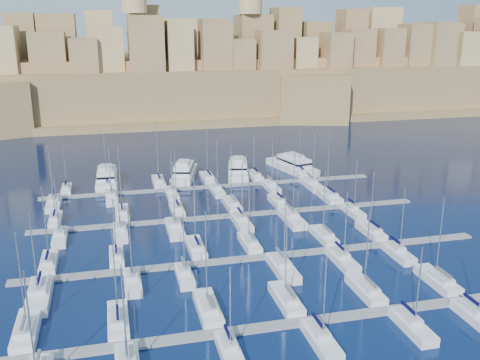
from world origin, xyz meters
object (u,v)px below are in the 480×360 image
object	(u,v)px
sailboat_0	(26,331)
sailboat_2	(208,308)
sailboat_4	(366,290)
motor_yacht_c	(238,169)
motor_yacht_b	(184,172)
motor_yacht_a	(107,177)
motor_yacht_d	(293,165)

from	to	relation	value
sailboat_0	sailboat_2	xyz separation A→B (m)	(24.41, -0.08, 0.00)
sailboat_2	sailboat_4	size ratio (longest dim) A/B	1.12
motor_yacht_c	motor_yacht_b	bearing A→B (deg)	-179.61
sailboat_0	sailboat_4	xyz separation A→B (m)	(48.88, -0.38, -0.02)
motor_yacht_a	motor_yacht_d	size ratio (longest dim) A/B	0.86
sailboat_0	motor_yacht_d	xyz separation A→B (m)	(61.85, 70.72, 0.97)
sailboat_2	motor_yacht_b	distance (m)	70.28
sailboat_2	motor_yacht_b	bearing A→B (deg)	84.64
sailboat_4	motor_yacht_d	bearing A→B (deg)	79.66
sailboat_0	motor_yacht_b	world-z (taller)	sailboat_0
motor_yacht_b	motor_yacht_c	bearing A→B (deg)	0.39
motor_yacht_b	sailboat_0	bearing A→B (deg)	-113.90
motor_yacht_b	motor_yacht_a	bearing A→B (deg)	-179.50
sailboat_4	motor_yacht_b	size ratio (longest dim) A/B	0.77
sailboat_2	motor_yacht_a	world-z (taller)	sailboat_2
sailboat_2	motor_yacht_a	xyz separation A→B (m)	(-13.59, 69.79, 0.96)
sailboat_0	sailboat_2	world-z (taller)	sailboat_2
motor_yacht_d	motor_yacht_b	bearing A→B (deg)	-178.45
sailboat_4	motor_yacht_d	xyz separation A→B (m)	(12.97, 71.10, 0.98)
sailboat_0	motor_yacht_c	world-z (taller)	sailboat_0
sailboat_2	motor_yacht_c	xyz separation A→B (m)	(21.44, 70.07, 0.96)
motor_yacht_a	motor_yacht_d	world-z (taller)	same
motor_yacht_a	motor_yacht_d	distance (m)	51.04
sailboat_0	sailboat_4	world-z (taller)	sailboat_0
motor_yacht_b	sailboat_2	bearing A→B (deg)	-95.36
motor_yacht_a	sailboat_2	bearing A→B (deg)	-78.99
sailboat_0	motor_yacht_a	world-z (taller)	sailboat_0
motor_yacht_d	motor_yacht_c	bearing A→B (deg)	-177.38
motor_yacht_c	sailboat_0	bearing A→B (deg)	-123.23
motor_yacht_b	motor_yacht_d	world-z (taller)	same
motor_yacht_b	motor_yacht_d	size ratio (longest dim) A/B	0.91
sailboat_2	motor_yacht_b	xyz separation A→B (m)	(6.56, 69.97, 0.96)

